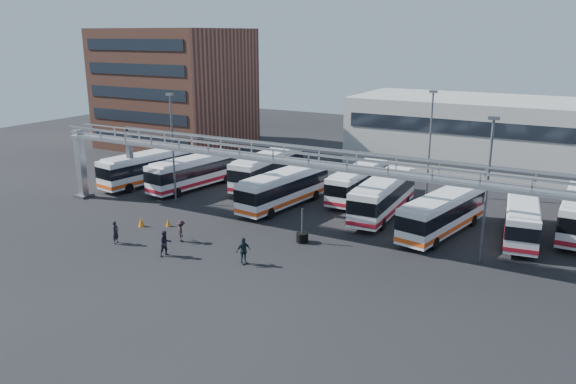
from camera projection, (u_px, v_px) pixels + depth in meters
The scene contains 22 objects.
ground at pixel (280, 264), 38.82m from camera, with size 140.00×140.00×0.00m, color black.
gantry at pixel (319, 169), 42.25m from camera, with size 51.40×5.15×7.10m.
apartment_building at pixel (175, 88), 77.76m from camera, with size 18.00×15.00×16.00m, color brown.
warehouse at pixel (537, 137), 64.04m from camera, with size 42.00×14.00×8.00m, color #9E9E99.
light_pole_left at pixel (173, 142), 51.47m from camera, with size 0.70×0.35×10.21m.
light_pole_mid at pixel (487, 183), 37.52m from camera, with size 0.70×0.35×10.21m.
light_pole_back at pixel (430, 138), 53.87m from camera, with size 0.70×0.35×10.21m.
bus_0 at pixel (149, 167), 58.91m from camera, with size 4.30×11.42×3.39m.
bus_1 at pixel (194, 171), 57.27m from camera, with size 4.14×11.10×3.29m.
bus_2 at pixel (268, 168), 58.18m from camera, with size 3.06×11.52×3.47m.
bus_3 at pixel (284, 188), 51.11m from camera, with size 3.91×11.15×3.32m.
bus_4 at pixel (358, 182), 53.68m from camera, with size 2.40×10.14×3.07m.
bus_5 at pixel (383, 195), 48.61m from camera, with size 2.95×11.20×3.38m.
bus_6 at pixel (443, 212), 44.16m from camera, with size 4.59×11.05×3.27m.
bus_7 at pixel (522, 217), 43.31m from camera, with size 3.66×10.34×3.07m.
pedestrian_a at pixel (116, 232), 42.41m from camera, with size 0.65×0.43×1.78m, color black.
pedestrian_b at pixel (165, 243), 40.01m from camera, with size 0.92×0.72×1.90m, color #27212E.
pedestrian_c at pixel (181, 231), 42.82m from camera, with size 1.09×0.63×1.69m, color black.
pedestrian_d at pixel (243, 251), 38.61m from camera, with size 1.12×0.47×1.92m, color #1B2932.
cone_left at pixel (141, 222), 46.29m from camera, with size 0.49×0.49×0.78m, color orange.
cone_right at pixel (168, 223), 46.34m from camera, with size 0.40×0.40×0.64m, color orange.
tire_stack at pixel (302, 236), 42.80m from camera, with size 0.93×0.93×2.67m.
Camera 1 is at (17.97, -31.17, 15.42)m, focal length 35.00 mm.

